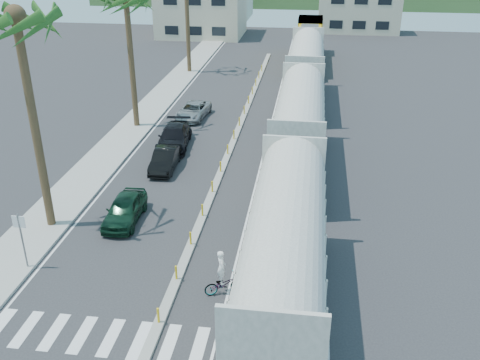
% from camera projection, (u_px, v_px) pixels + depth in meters
% --- Properties ---
extents(ground, '(140.00, 140.00, 0.00)m').
position_uv_depth(ground, '(165.00, 309.00, 22.91)').
color(ground, '#28282B').
rests_on(ground, ground).
extents(sidewalk, '(3.00, 90.00, 0.15)m').
position_uv_depth(sidewalk, '(146.00, 114.00, 46.26)').
color(sidewalk, gray).
rests_on(sidewalk, ground).
extents(rails, '(1.56, 100.00, 0.06)m').
position_uv_depth(rails, '(303.00, 110.00, 47.29)').
color(rails, black).
rests_on(rails, ground).
extents(median, '(0.45, 60.00, 0.85)m').
position_uv_depth(median, '(234.00, 140.00, 40.71)').
color(median, gray).
rests_on(median, ground).
extents(crosswalk, '(14.00, 2.20, 0.01)m').
position_uv_depth(crosswalk, '(152.00, 342.00, 21.12)').
color(crosswalk, silver).
rests_on(crosswalk, ground).
extents(lane_markings, '(9.42, 90.00, 0.01)m').
position_uv_depth(lane_markings, '(218.00, 118.00, 45.51)').
color(lane_markings, silver).
rests_on(lane_markings, ground).
extents(freight_train, '(3.00, 60.94, 5.85)m').
position_uv_depth(freight_train, '(302.00, 105.00, 39.37)').
color(freight_train, '#A2A095').
rests_on(freight_train, ground).
extents(street_sign, '(0.60, 0.08, 3.00)m').
position_uv_depth(street_sign, '(21.00, 234.00, 24.75)').
color(street_sign, slate).
rests_on(street_sign, ground).
extents(car_lead, '(1.99, 4.39, 1.46)m').
position_uv_depth(car_lead, '(125.00, 209.00, 29.45)').
color(car_lead, black).
rests_on(car_lead, ground).
extents(car_second, '(1.79, 4.29, 1.38)m').
position_uv_depth(car_second, '(165.00, 159.00, 35.79)').
color(car_second, black).
rests_on(car_second, ground).
extents(car_third, '(3.14, 5.72, 1.54)m').
position_uv_depth(car_third, '(174.00, 137.00, 39.33)').
color(car_third, black).
rests_on(car_third, ground).
extents(car_rear, '(3.01, 5.07, 1.30)m').
position_uv_depth(car_rear, '(193.00, 111.00, 45.30)').
color(car_rear, '#9FA1A4').
rests_on(car_rear, ground).
extents(cyclist, '(1.98, 2.27, 2.19)m').
position_uv_depth(cyclist, '(223.00, 280.00, 23.65)').
color(cyclist, '#9EA0A5').
rests_on(cyclist, ground).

